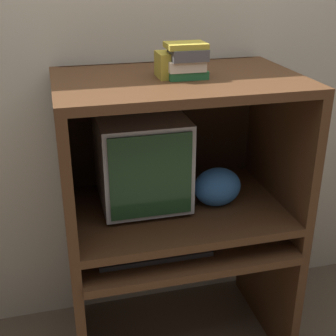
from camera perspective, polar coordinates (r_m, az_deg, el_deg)
wall_back at (r=2.24m, az=-1.36°, el=12.41°), size 6.00×0.06×2.60m
desk_base at (r=2.24m, az=1.37°, el=-13.20°), size 0.98×0.66×0.63m
desk_monitor_shelf at (r=2.09m, az=1.15°, el=-5.29°), size 0.98×0.64×0.12m
hutch_upper at (r=1.95m, az=0.98°, el=5.87°), size 0.98×0.64×0.58m
crt_monitor at (r=2.03m, az=-3.30°, el=1.16°), size 0.37×0.41×0.41m
keyboard at (r=1.97m, az=-1.69°, el=-10.20°), size 0.47×0.14×0.03m
mouse at (r=2.03m, az=6.58°, el=-8.98°), size 0.07×0.05×0.03m
snack_bag at (r=2.06m, az=6.02°, el=-2.30°), size 0.21×0.16×0.17m
book_stack at (r=1.83m, az=2.26°, el=12.94°), size 0.16×0.12×0.14m
storage_box at (r=1.86m, az=0.82°, el=12.50°), size 0.14×0.12×0.10m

